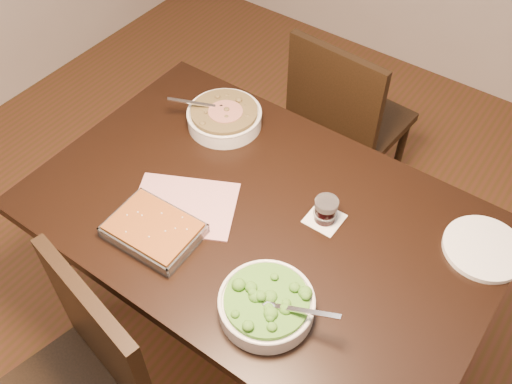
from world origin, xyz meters
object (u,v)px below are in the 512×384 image
(stew_bowl, at_px, (224,117))
(broccoli_bowl, at_px, (267,304))
(chair_far, at_px, (344,119))
(table, at_px, (260,233))
(wine_tumbler, at_px, (326,210))
(baking_dish, at_px, (154,230))
(dinner_plate, at_px, (484,248))

(stew_bowl, distance_m, broccoli_bowl, 0.75)
(broccoli_bowl, relative_size, chair_far, 0.32)
(stew_bowl, xyz_separation_m, broccoli_bowl, (0.54, -0.52, -0.00))
(chair_far, bearing_deg, table, 103.16)
(table, height_order, wine_tumbler, wine_tumbler)
(broccoli_bowl, distance_m, chair_far, 1.14)
(baking_dish, bearing_deg, stew_bowl, 102.32)
(stew_bowl, relative_size, wine_tumbler, 3.24)
(broccoli_bowl, height_order, baking_dish, broccoli_bowl)
(baking_dish, xyz_separation_m, chair_far, (0.07, 1.04, -0.27))
(chair_far, bearing_deg, baking_dish, 89.77)
(table, xyz_separation_m, stew_bowl, (-0.33, 0.26, 0.13))
(stew_bowl, xyz_separation_m, wine_tumbler, (0.50, -0.16, 0.01))
(table, bearing_deg, chair_far, 99.44)
(dinner_plate, bearing_deg, broccoli_bowl, -126.78)
(table, relative_size, stew_bowl, 5.37)
(stew_bowl, bearing_deg, chair_far, 69.28)
(dinner_plate, bearing_deg, stew_bowl, -179.48)
(table, xyz_separation_m, chair_far, (-0.13, 0.79, -0.16))
(broccoli_bowl, distance_m, baking_dish, 0.41)
(chair_far, bearing_deg, broccoli_bowl, 111.52)
(stew_bowl, bearing_deg, table, -37.45)
(wine_tumbler, bearing_deg, stew_bowl, 162.34)
(dinner_plate, relative_size, chair_far, 0.26)
(baking_dish, bearing_deg, chair_far, 83.79)
(table, bearing_deg, baking_dish, -129.48)
(table, height_order, chair_far, chair_far)
(table, distance_m, broccoli_bowl, 0.36)
(wine_tumbler, bearing_deg, table, -150.47)
(stew_bowl, bearing_deg, broccoli_bowl, -43.71)
(stew_bowl, distance_m, dinner_plate, 0.94)
(table, relative_size, broccoli_bowl, 4.88)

